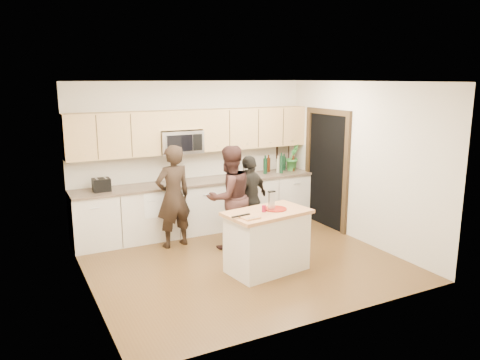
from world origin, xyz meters
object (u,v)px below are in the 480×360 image
woman_right (250,199)px  toaster (101,185)px  woman_left (173,196)px  island (267,241)px  woman_center (229,197)px

woman_right → toaster: bearing=-48.6°
woman_left → woman_right: (1.23, -0.36, -0.10)m
woman_left → woman_right: woman_left is taller
toaster → woman_right: size_ratio=0.18×
island → woman_right: woman_right is taller
toaster → woman_left: size_ratio=0.16×
island → woman_right: bearing=64.6°
island → woman_right: 1.32m
island → woman_left: woman_left is taller
island → toaster: (-1.89, 2.13, 0.59)m
toaster → woman_right: woman_right is taller
toaster → woman_center: size_ratio=0.16×
toaster → woman_center: bearing=-28.6°
woman_center → woman_right: 0.46m
woman_center → woman_right: size_ratio=1.14×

